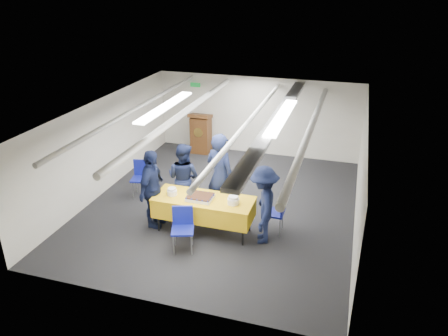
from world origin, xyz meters
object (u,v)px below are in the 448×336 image
at_px(sheet_cake, 200,197).
at_px(sailor_a, 220,176).
at_px(podium, 201,133).
at_px(serving_table, 204,207).
at_px(sailor_b, 183,178).
at_px(sailor_c, 152,189).
at_px(sailor_d, 263,205).
at_px(chair_left, 141,174).
at_px(chair_near, 183,224).
at_px(chair_right, 278,210).

height_order(sheet_cake, sailor_a, sailor_a).
bearing_deg(podium, serving_table, -69.45).
distance_m(sailor_b, sailor_c, 0.89).
bearing_deg(sailor_d, serving_table, -101.76).
bearing_deg(sheet_cake, chair_left, 148.26).
distance_m(sheet_cake, chair_near, 0.72).
bearing_deg(chair_near, sailor_c, 146.24).
relative_size(chair_right, sailor_c, 0.51).
relative_size(sheet_cake, sailor_a, 0.27).
relative_size(podium, chair_right, 1.44).
height_order(podium, chair_left, podium).
xyz_separation_m(sheet_cake, sailor_d, (1.29, 0.06, -0.01)).
bearing_deg(sailor_c, serving_table, -87.09).
xyz_separation_m(serving_table, chair_right, (1.47, 0.40, -0.03)).
relative_size(podium, chair_near, 1.44).
bearing_deg(chair_right, sailor_b, 171.59).
xyz_separation_m(sailor_c, sailor_d, (2.34, 0.09, -0.05)).
xyz_separation_m(serving_table, sailor_a, (0.13, 0.70, 0.41)).
bearing_deg(sailor_c, sailor_a, -59.06).
height_order(chair_right, sailor_a, sailor_a).
bearing_deg(chair_near, chair_right, 33.60).
xyz_separation_m(podium, chair_near, (1.40, -4.92, -0.08)).
bearing_deg(sailor_d, chair_right, 136.90).
xyz_separation_m(sheet_cake, chair_right, (1.52, 0.45, -0.28)).
bearing_deg(sheet_cake, serving_table, 48.53).
distance_m(chair_left, sailor_c, 1.57).
distance_m(serving_table, sailor_c, 1.15).
relative_size(chair_near, sailor_c, 0.51).
height_order(sheet_cake, sailor_c, sailor_c).
relative_size(chair_right, sailor_d, 0.54).
bearing_deg(sailor_b, podium, -65.45).
height_order(sheet_cake, chair_near, chair_near).
bearing_deg(sailor_b, serving_table, 146.10).
bearing_deg(chair_left, sailor_c, -53.92).
bearing_deg(sailor_a, chair_right, -171.99).
xyz_separation_m(sailor_a, sailor_b, (-0.86, 0.02, -0.16)).
distance_m(chair_near, sailor_a, 1.51).
relative_size(serving_table, sailor_c, 1.20).
relative_size(chair_near, chair_right, 1.00).
relative_size(serving_table, chair_near, 2.37).
height_order(chair_left, sailor_b, sailor_b).
height_order(chair_left, sailor_a, sailor_a).
bearing_deg(sailor_b, sailor_c, 75.63).
bearing_deg(podium, chair_left, -97.95).
distance_m(sailor_c, sailor_d, 2.34).
bearing_deg(sailor_c, chair_near, -125.25).
bearing_deg(sheet_cake, chair_right, 16.62).
xyz_separation_m(chair_near, sailor_a, (0.32, 1.41, 0.44)).
bearing_deg(sheet_cake, chair_near, -101.56).
height_order(chair_left, sailor_c, sailor_c).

